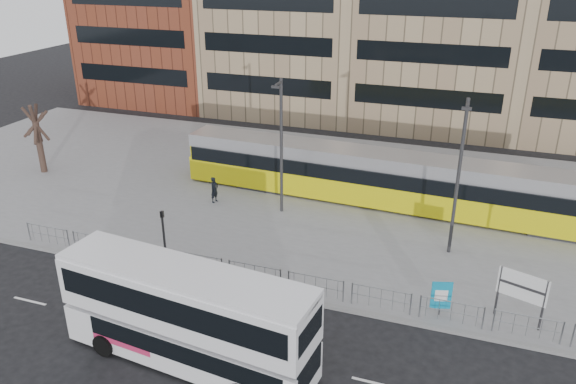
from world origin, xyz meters
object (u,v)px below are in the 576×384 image
(pedestrian, at_px, (214,190))
(lamp_post_east, at_px, (459,173))
(double_decker_bus, at_px, (186,313))
(tram, at_px, (400,181))
(bare_tree, at_px, (31,101))
(station_sign, at_px, (522,289))
(traffic_light_west, at_px, (164,232))
(lamp_post_west, at_px, (281,142))
(ad_panel, at_px, (441,296))

(pedestrian, height_order, lamp_post_east, lamp_post_east)
(double_decker_bus, relative_size, lamp_post_east, 1.26)
(tram, height_order, bare_tree, bare_tree)
(station_sign, relative_size, traffic_light_west, 0.77)
(double_decker_bus, bearing_deg, bare_tree, 149.74)
(traffic_light_west, xyz_separation_m, lamp_post_west, (3.19, 8.04, 2.45))
(station_sign, height_order, pedestrian, station_sign)
(tram, distance_m, bare_tree, 25.26)
(double_decker_bus, height_order, lamp_post_west, lamp_post_west)
(double_decker_bus, relative_size, lamp_post_west, 1.28)
(traffic_light_west, height_order, bare_tree, bare_tree)
(pedestrian, bearing_deg, lamp_post_east, -83.76)
(ad_panel, xyz_separation_m, lamp_post_west, (-10.09, 7.60, 3.46))
(station_sign, bearing_deg, traffic_light_west, -157.56)
(tram, xyz_separation_m, ad_panel, (3.54, -10.77, -0.69))
(ad_panel, relative_size, pedestrian, 1.00)
(station_sign, relative_size, pedestrian, 1.43)
(tram, distance_m, traffic_light_west, 14.86)
(double_decker_bus, bearing_deg, traffic_light_west, 133.65)
(ad_panel, height_order, traffic_light_west, traffic_light_west)
(double_decker_bus, xyz_separation_m, lamp_post_east, (8.86, 11.88, 2.45))
(lamp_post_west, bearing_deg, station_sign, -27.89)
(double_decker_bus, height_order, lamp_post_east, lamp_post_east)
(station_sign, distance_m, ad_panel, 3.28)
(tram, relative_size, lamp_post_west, 3.48)
(traffic_light_west, bearing_deg, bare_tree, 149.90)
(double_decker_bus, xyz_separation_m, traffic_light_west, (-4.36, 5.65, -0.08))
(tram, height_order, ad_panel, tram)
(station_sign, height_order, bare_tree, bare_tree)
(bare_tree, bearing_deg, lamp_post_east, -4.87)
(ad_panel, distance_m, pedestrian, 16.37)
(pedestrian, relative_size, bare_tree, 0.23)
(double_decker_bus, distance_m, ad_panel, 10.86)
(tram, xyz_separation_m, traffic_light_west, (-9.74, -11.22, 0.31))
(double_decker_bus, distance_m, traffic_light_west, 7.13)
(station_sign, bearing_deg, ad_panel, -150.63)
(lamp_post_east, bearing_deg, ad_panel, -89.36)
(pedestrian, xyz_separation_m, traffic_light_west, (1.25, -7.97, 1.15))
(double_decker_bus, height_order, traffic_light_west, double_decker_bus)
(ad_panel, bearing_deg, tram, 91.93)
(station_sign, height_order, traffic_light_west, traffic_light_west)
(tram, xyz_separation_m, bare_tree, (-24.89, -2.57, 3.48))
(lamp_post_west, bearing_deg, double_decker_bus, -85.11)
(tram, height_order, traffic_light_west, tram)
(tram, distance_m, lamp_post_west, 7.79)
(pedestrian, bearing_deg, traffic_light_west, -158.02)
(station_sign, distance_m, lamp_post_east, 6.76)
(lamp_post_west, relative_size, lamp_post_east, 0.98)
(ad_panel, relative_size, lamp_post_west, 0.20)
(pedestrian, bearing_deg, ad_panel, -104.31)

